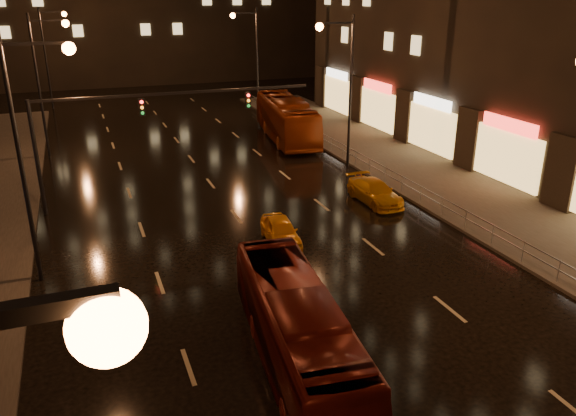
{
  "coord_description": "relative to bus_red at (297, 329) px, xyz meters",
  "views": [
    {
      "loc": [
        -7.3,
        -11.15,
        11.21
      ],
      "look_at": [
        0.74,
        10.12,
        2.5
      ],
      "focal_mm": 35.0,
      "sensor_mm": 36.0,
      "label": 1
    }
  ],
  "objects": [
    {
      "name": "ground",
      "position": [
        1.69,
        17.12,
        -1.34
      ],
      "size": [
        140.0,
        140.0,
        0.0
      ],
      "primitive_type": "plane",
      "color": "black",
      "rests_on": "ground"
    },
    {
      "name": "sidewalk_right",
      "position": [
        15.19,
        12.12,
        -1.26
      ],
      "size": [
        7.0,
        70.0,
        0.15
      ],
      "primitive_type": "cube",
      "color": "#38332D",
      "rests_on": "ground"
    },
    {
      "name": "traffic_signal",
      "position": [
        -3.37,
        17.12,
        3.4
      ],
      "size": [
        15.31,
        0.32,
        6.2
      ],
      "color": "black",
      "rests_on": "ground"
    },
    {
      "name": "taxi_near",
      "position": [
        2.76,
        9.12,
        -0.73
      ],
      "size": [
        1.78,
        3.7,
        1.22
      ],
      "primitive_type": "imported",
      "rotation": [
        0.0,
        0.0,
        -0.1
      ],
      "color": "#F6A117",
      "rests_on": "ground"
    },
    {
      "name": "railing_right",
      "position": [
        11.89,
        15.12,
        -0.44
      ],
      "size": [
        0.05,
        56.0,
        1.0
      ],
      "color": "#99999E",
      "rests_on": "sidewalk_right"
    },
    {
      "name": "bus_red",
      "position": [
        0.0,
        0.0,
        0.0
      ],
      "size": [
        3.29,
        9.8,
        2.68
      ],
      "primitive_type": "imported",
      "rotation": [
        0.0,
        0.0,
        -0.11
      ],
      "color": "#5F130D",
      "rests_on": "ground"
    },
    {
      "name": "bus_curb",
      "position": [
        10.22,
        28.26,
        0.34
      ],
      "size": [
        4.44,
        12.33,
        3.36
      ],
      "primitive_type": "imported",
      "rotation": [
        0.0,
        0.0,
        -0.14
      ],
      "color": "maroon",
      "rests_on": "ground"
    },
    {
      "name": "taxi_far",
      "position": [
        9.69,
        12.43,
        -0.71
      ],
      "size": [
        1.89,
        4.39,
        1.26
      ],
      "primitive_type": "imported",
      "rotation": [
        0.0,
        0.0,
        0.03
      ],
      "color": "orange",
      "rests_on": "ground"
    }
  ]
}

